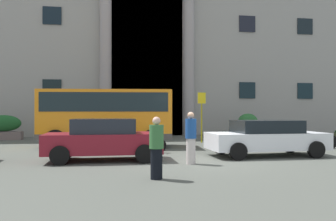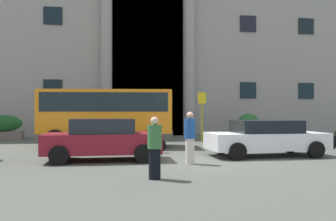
{
  "view_description": "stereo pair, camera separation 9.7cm",
  "coord_description": "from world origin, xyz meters",
  "px_view_note": "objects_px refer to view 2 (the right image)",
  "views": [
    {
      "loc": [
        -2.99,
        -11.39,
        1.69
      ],
      "look_at": [
        -0.31,
        4.99,
        1.75
      ],
      "focal_mm": 37.3,
      "sensor_mm": 36.0,
      "label": 1
    },
    {
      "loc": [
        -2.89,
        -11.41,
        1.69
      ],
      "look_at": [
        -0.31,
        4.99,
        1.75
      ],
      "focal_mm": 37.3,
      "sensor_mm": 36.0,
      "label": 2
    }
  ],
  "objects_px": {
    "bus_stop_sign": "(202,112)",
    "parked_hatchback_near": "(103,139)",
    "hedge_planter_far_west": "(156,128)",
    "white_taxi_kerbside": "(266,137)",
    "orange_minibus": "(107,113)",
    "scooter_by_planter": "(141,142)",
    "pedestrian_man_red_shirt": "(190,138)",
    "pedestrian_woman_dark_dress": "(155,148)",
    "motorcycle_near_kerb": "(231,139)",
    "hedge_planter_far_east": "(4,128)",
    "hedge_planter_east": "(249,126)"
  },
  "relations": [
    {
      "from": "bus_stop_sign",
      "to": "parked_hatchback_near",
      "type": "xyz_separation_m",
      "value": [
        -5.13,
        -6.19,
        -0.95
      ]
    },
    {
      "from": "hedge_planter_far_west",
      "to": "parked_hatchback_near",
      "type": "relative_size",
      "value": 0.51
    },
    {
      "from": "white_taxi_kerbside",
      "to": "parked_hatchback_near",
      "type": "height_order",
      "value": "parked_hatchback_near"
    },
    {
      "from": "orange_minibus",
      "to": "hedge_planter_far_west",
      "type": "distance_m",
      "value": 6.26
    },
    {
      "from": "scooter_by_planter",
      "to": "pedestrian_man_red_shirt",
      "type": "distance_m",
      "value": 3.63
    },
    {
      "from": "pedestrian_woman_dark_dress",
      "to": "motorcycle_near_kerb",
      "type": "bearing_deg",
      "value": -173.75
    },
    {
      "from": "orange_minibus",
      "to": "pedestrian_man_red_shirt",
      "type": "xyz_separation_m",
      "value": [
        2.74,
        -5.89,
        -0.77
      ]
    },
    {
      "from": "parked_hatchback_near",
      "to": "scooter_by_planter",
      "type": "bearing_deg",
      "value": 55.05
    },
    {
      "from": "hedge_planter_far_east",
      "to": "hedge_planter_east",
      "type": "bearing_deg",
      "value": 0.14
    },
    {
      "from": "parked_hatchback_near",
      "to": "motorcycle_near_kerb",
      "type": "height_order",
      "value": "parked_hatchback_near"
    },
    {
      "from": "pedestrian_man_red_shirt",
      "to": "scooter_by_planter",
      "type": "bearing_deg",
      "value": 161.44
    },
    {
      "from": "orange_minibus",
      "to": "pedestrian_woman_dark_dress",
      "type": "relative_size",
      "value": 3.99
    },
    {
      "from": "hedge_planter_far_east",
      "to": "parked_hatchback_near",
      "type": "xyz_separation_m",
      "value": [
        6.13,
        -9.92,
        0.02
      ]
    },
    {
      "from": "hedge_planter_far_west",
      "to": "white_taxi_kerbside",
      "type": "bearing_deg",
      "value": -73.01
    },
    {
      "from": "orange_minibus",
      "to": "white_taxi_kerbside",
      "type": "xyz_separation_m",
      "value": [
        6.03,
        -4.39,
        -0.91
      ]
    },
    {
      "from": "bus_stop_sign",
      "to": "pedestrian_woman_dark_dress",
      "type": "distance_m",
      "value": 10.53
    },
    {
      "from": "bus_stop_sign",
      "to": "motorcycle_near_kerb",
      "type": "bearing_deg",
      "value": -84.07
    },
    {
      "from": "orange_minibus",
      "to": "scooter_by_planter",
      "type": "distance_m",
      "value": 3.12
    },
    {
      "from": "scooter_by_planter",
      "to": "motorcycle_near_kerb",
      "type": "distance_m",
      "value": 4.06
    },
    {
      "from": "bus_stop_sign",
      "to": "scooter_by_planter",
      "type": "bearing_deg",
      "value": -131.76
    },
    {
      "from": "hedge_planter_east",
      "to": "motorcycle_near_kerb",
      "type": "bearing_deg",
      "value": -117.14
    },
    {
      "from": "orange_minibus",
      "to": "hedge_planter_far_east",
      "type": "height_order",
      "value": "orange_minibus"
    },
    {
      "from": "hedge_planter_far_west",
      "to": "pedestrian_woman_dark_dress",
      "type": "bearing_deg",
      "value": -97.21
    },
    {
      "from": "hedge_planter_east",
      "to": "parked_hatchback_near",
      "type": "height_order",
      "value": "hedge_planter_east"
    },
    {
      "from": "scooter_by_planter",
      "to": "parked_hatchback_near",
      "type": "bearing_deg",
      "value": -110.31
    },
    {
      "from": "orange_minibus",
      "to": "motorcycle_near_kerb",
      "type": "distance_m",
      "value": 5.96
    },
    {
      "from": "hedge_planter_far_east",
      "to": "white_taxi_kerbside",
      "type": "distance_m",
      "value": 15.6
    },
    {
      "from": "orange_minibus",
      "to": "motorcycle_near_kerb",
      "type": "relative_size",
      "value": 3.02
    },
    {
      "from": "hedge_planter_far_west",
      "to": "motorcycle_near_kerb",
      "type": "relative_size",
      "value": 0.98
    },
    {
      "from": "hedge_planter_far_east",
      "to": "white_taxi_kerbside",
      "type": "bearing_deg",
      "value": -38.43
    },
    {
      "from": "orange_minibus",
      "to": "motorcycle_near_kerb",
      "type": "xyz_separation_m",
      "value": [
        5.45,
        -2.1,
        -1.16
      ]
    },
    {
      "from": "white_taxi_kerbside",
      "to": "pedestrian_woman_dark_dress",
      "type": "distance_m",
      "value": 6.07
    },
    {
      "from": "hedge_planter_far_east",
      "to": "motorcycle_near_kerb",
      "type": "relative_size",
      "value": 1.05
    },
    {
      "from": "orange_minibus",
      "to": "scooter_by_planter",
      "type": "height_order",
      "value": "orange_minibus"
    },
    {
      "from": "hedge_planter_far_west",
      "to": "hedge_planter_east",
      "type": "relative_size",
      "value": 1.29
    },
    {
      "from": "orange_minibus",
      "to": "pedestrian_woman_dark_dress",
      "type": "height_order",
      "value": "orange_minibus"
    },
    {
      "from": "hedge_planter_far_west",
      "to": "hedge_planter_far_east",
      "type": "relative_size",
      "value": 0.94
    },
    {
      "from": "orange_minibus",
      "to": "hedge_planter_east",
      "type": "height_order",
      "value": "orange_minibus"
    },
    {
      "from": "bus_stop_sign",
      "to": "orange_minibus",
      "type": "bearing_deg",
      "value": -162.84
    },
    {
      "from": "parked_hatchback_near",
      "to": "pedestrian_man_red_shirt",
      "type": "relative_size",
      "value": 2.35
    },
    {
      "from": "scooter_by_planter",
      "to": "pedestrian_man_red_shirt",
      "type": "xyz_separation_m",
      "value": [
        1.33,
        -3.35,
        0.39
      ]
    },
    {
      "from": "bus_stop_sign",
      "to": "pedestrian_man_red_shirt",
      "type": "distance_m",
      "value": 7.85
    },
    {
      "from": "orange_minibus",
      "to": "bus_stop_sign",
      "type": "xyz_separation_m",
      "value": [
        5.07,
        1.57,
        0.07
      ]
    },
    {
      "from": "pedestrian_woman_dark_dress",
      "to": "scooter_by_planter",
      "type": "bearing_deg",
      "value": -140.65
    },
    {
      "from": "pedestrian_woman_dark_dress",
      "to": "pedestrian_man_red_shirt",
      "type": "xyz_separation_m",
      "value": [
        1.42,
        2.34,
        0.07
      ]
    },
    {
      "from": "hedge_planter_east",
      "to": "white_taxi_kerbside",
      "type": "bearing_deg",
      "value": -108.41
    },
    {
      "from": "hedge_planter_east",
      "to": "pedestrian_man_red_shirt",
      "type": "relative_size",
      "value": 0.93
    },
    {
      "from": "hedge_planter_far_west",
      "to": "white_taxi_kerbside",
      "type": "xyz_separation_m",
      "value": [
        2.99,
        -9.78,
        0.04
      ]
    },
    {
      "from": "white_taxi_kerbside",
      "to": "pedestrian_woman_dark_dress",
      "type": "xyz_separation_m",
      "value": [
        -4.71,
        -3.83,
        0.07
      ]
    },
    {
      "from": "hedge_planter_east",
      "to": "orange_minibus",
      "type": "bearing_deg",
      "value": -150.06
    }
  ]
}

